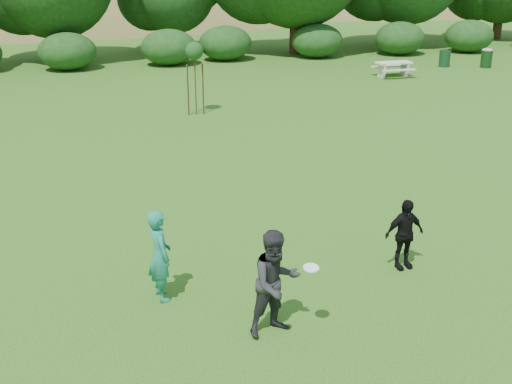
% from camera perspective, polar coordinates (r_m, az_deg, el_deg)
% --- Properties ---
extents(ground, '(120.00, 120.00, 0.00)m').
position_cam_1_polar(ground, '(12.36, 4.03, -9.60)').
color(ground, '#19470C').
rests_on(ground, ground).
extents(player_teal, '(0.54, 0.72, 1.80)m').
position_cam_1_polar(player_teal, '(12.14, -8.56, -5.57)').
color(player_teal, '#1C7E63').
rests_on(player_teal, ground).
extents(player_grey, '(1.07, 0.92, 1.92)m').
position_cam_1_polar(player_grey, '(10.96, 1.76, -8.10)').
color(player_grey, '#272729').
rests_on(player_grey, ground).
extents(player_black, '(0.91, 0.44, 1.51)m').
position_cam_1_polar(player_black, '(13.53, 13.04, -3.67)').
color(player_black, black).
rests_on(player_black, ground).
extents(trash_can_near, '(0.60, 0.60, 0.90)m').
position_cam_1_polar(trash_can_near, '(37.58, 16.42, 11.32)').
color(trash_can_near, '#153A21').
rests_on(trash_can_near, ground).
extents(frisbee, '(0.27, 0.27, 0.06)m').
position_cam_1_polar(frisbee, '(10.78, 4.92, -6.74)').
color(frisbee, white).
rests_on(frisbee, ground).
extents(sapling, '(0.70, 0.70, 2.85)m').
position_cam_1_polar(sapling, '(25.32, -5.51, 12.20)').
color(sapling, '#3D2A18').
rests_on(sapling, ground).
extents(picnic_table, '(1.80, 1.48, 0.76)m').
position_cam_1_polar(picnic_table, '(33.92, 12.12, 10.84)').
color(picnic_table, beige).
rests_on(picnic_table, ground).
extents(trash_can_lidded, '(0.60, 0.60, 1.05)m').
position_cam_1_polar(trash_can_lidded, '(37.99, 19.81, 11.18)').
color(trash_can_lidded, '#133515').
rests_on(trash_can_lidded, ground).
extents(hillside, '(150.00, 72.00, 52.00)m').
position_cam_1_polar(hillside, '(80.53, -13.93, 7.38)').
color(hillside, olive).
rests_on(hillside, ground).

